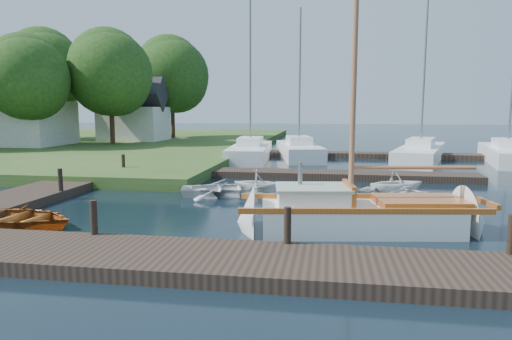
# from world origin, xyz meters

# --- Properties ---
(ground) EXTENTS (160.00, 160.00, 0.00)m
(ground) POSITION_xyz_m (0.00, 0.00, 0.00)
(ground) COLOR black
(ground) RESTS_ON ground
(near_dock) EXTENTS (18.00, 2.20, 0.30)m
(near_dock) POSITION_xyz_m (0.00, -6.00, 0.15)
(near_dock) COLOR #2F211B
(near_dock) RESTS_ON ground
(left_dock) EXTENTS (2.20, 18.00, 0.30)m
(left_dock) POSITION_xyz_m (-8.00, 2.00, 0.15)
(left_dock) COLOR #2F211B
(left_dock) RESTS_ON ground
(far_dock) EXTENTS (14.00, 1.60, 0.30)m
(far_dock) POSITION_xyz_m (2.00, 6.50, 0.15)
(far_dock) COLOR #2F211B
(far_dock) RESTS_ON ground
(pontoon) EXTENTS (30.00, 1.60, 0.30)m
(pontoon) POSITION_xyz_m (10.00, 16.00, 0.15)
(pontoon) COLOR #2F211B
(pontoon) RESTS_ON ground
(mooring_post_1) EXTENTS (0.16, 0.16, 0.80)m
(mooring_post_1) POSITION_xyz_m (-3.00, -5.00, 0.70)
(mooring_post_1) COLOR black
(mooring_post_1) RESTS_ON near_dock
(mooring_post_2) EXTENTS (0.16, 0.16, 0.80)m
(mooring_post_2) POSITION_xyz_m (1.50, -5.00, 0.70)
(mooring_post_2) COLOR black
(mooring_post_2) RESTS_ON near_dock
(mooring_post_3) EXTENTS (0.16, 0.16, 0.80)m
(mooring_post_3) POSITION_xyz_m (6.00, -5.00, 0.70)
(mooring_post_3) COLOR black
(mooring_post_3) RESTS_ON near_dock
(mooring_post_4) EXTENTS (0.16, 0.16, 0.80)m
(mooring_post_4) POSITION_xyz_m (-7.00, 0.00, 0.70)
(mooring_post_4) COLOR black
(mooring_post_4) RESTS_ON left_dock
(mooring_post_5) EXTENTS (0.16, 0.16, 0.80)m
(mooring_post_5) POSITION_xyz_m (-7.00, 5.00, 0.70)
(mooring_post_5) COLOR black
(mooring_post_5) RESTS_ON left_dock
(sailboat) EXTENTS (7.36, 3.01, 9.83)m
(sailboat) POSITION_xyz_m (3.30, -2.57, 0.34)
(sailboat) COLOR white
(sailboat) RESTS_ON ground
(dinghy) EXTENTS (3.61, 2.76, 0.70)m
(dinghy) POSITION_xyz_m (-6.03, -3.64, 0.35)
(dinghy) COLOR #953D18
(dinghy) RESTS_ON ground
(tender_a) EXTENTS (3.74, 3.08, 0.67)m
(tender_a) POSITION_xyz_m (-1.41, 1.61, 0.34)
(tender_a) COLOR white
(tender_a) RESTS_ON ground
(tender_b) EXTENTS (2.15, 1.93, 1.02)m
(tender_b) POSITION_xyz_m (-0.26, 2.24, 0.51)
(tender_b) COLOR white
(tender_b) RESTS_ON ground
(tender_c) EXTENTS (4.01, 3.63, 0.68)m
(tender_c) POSITION_xyz_m (4.99, 1.38, 0.34)
(tender_c) COLOR white
(tender_c) RESTS_ON ground
(tender_d) EXTENTS (2.73, 2.58, 1.14)m
(tender_d) POSITION_xyz_m (4.85, 2.67, 0.57)
(tender_d) COLOR white
(tender_d) RESTS_ON ground
(marina_boat_0) EXTENTS (2.74, 8.16, 11.22)m
(marina_boat_0) POSITION_xyz_m (-2.53, 13.44, 0.57)
(marina_boat_0) COLOR white
(marina_boat_0) RESTS_ON ground
(marina_boat_1) EXTENTS (3.69, 7.81, 9.38)m
(marina_boat_1) POSITION_xyz_m (0.41, 14.76, 0.56)
(marina_boat_1) COLOR white
(marina_boat_1) RESTS_ON ground
(marina_boat_3) EXTENTS (4.74, 9.48, 12.91)m
(marina_boat_3) POSITION_xyz_m (7.82, 14.19, 0.58)
(marina_boat_3) COLOR white
(marina_boat_3) RESTS_ON ground
(marina_boat_4) EXTENTS (3.62, 8.70, 11.27)m
(marina_boat_4) POSITION_xyz_m (12.77, 14.32, 0.57)
(marina_boat_4) COLOR white
(marina_boat_4) RESTS_ON ground
(house_a) EXTENTS (6.30, 5.00, 6.29)m
(house_a) POSITION_xyz_m (-20.00, 16.00, 2.96)
(house_a) COLOR beige
(house_a) RESTS_ON shore
(house_c) EXTENTS (5.25, 4.00, 5.28)m
(house_c) POSITION_xyz_m (-14.00, 22.00, 2.58)
(house_c) COLOR beige
(house_c) RESTS_ON shore
(tree_2) EXTENTS (5.83, 5.75, 7.82)m
(tree_2) POSITION_xyz_m (-18.00, 14.05, 5.25)
(tree_2) COLOR #332114
(tree_2) RESTS_ON shore
(tree_3) EXTENTS (6.41, 6.38, 8.74)m
(tree_3) POSITION_xyz_m (-14.00, 18.05, 5.81)
(tree_3) COLOR #332114
(tree_3) RESTS_ON shore
(tree_4) EXTENTS (7.01, 7.01, 9.66)m
(tree_4) POSITION_xyz_m (-22.00, 22.05, 6.37)
(tree_4) COLOR #332114
(tree_4) RESTS_ON shore
(tree_7) EXTENTS (6.83, 6.83, 9.38)m
(tree_7) POSITION_xyz_m (-12.00, 26.05, 6.20)
(tree_7) COLOR #332114
(tree_7) RESTS_ON shore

